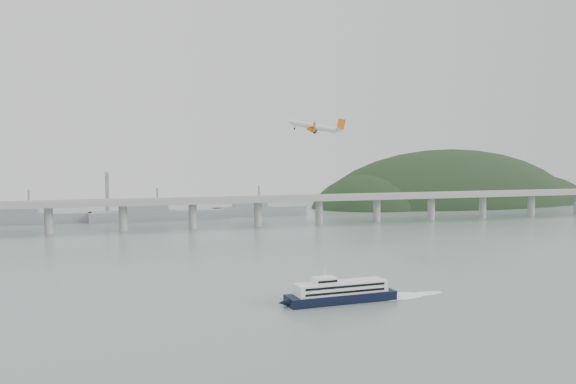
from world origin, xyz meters
name	(u,v)px	position (x,y,z in m)	size (l,w,h in m)	color
ground	(324,280)	(0.00, 0.00, 0.00)	(900.00, 900.00, 0.00)	slate
bridge	(231,204)	(-1.15, 200.00, 17.65)	(800.00, 22.00, 23.90)	#969694
headland	(462,221)	(285.18, 331.75, -19.34)	(365.00, 155.00, 156.00)	black
distant_fleet	(21,217)	(-155.36, 265.08, 6.22)	(453.00, 60.90, 40.00)	gray
ferry	(341,292)	(-7.24, -37.99, 3.64)	(71.26, 15.18, 13.43)	black
airliner	(315,127)	(18.64, 64.55, 70.83)	(30.05, 28.44, 8.92)	silver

